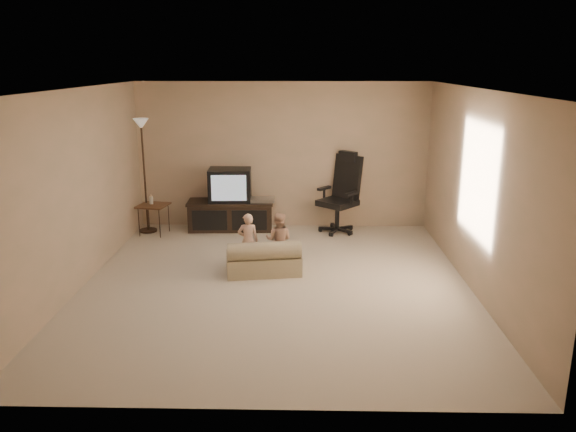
% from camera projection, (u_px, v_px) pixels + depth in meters
% --- Properties ---
extents(floor, '(5.50, 5.50, 0.00)m').
position_uv_depth(floor, '(276.00, 284.00, 7.34)').
color(floor, '#BEB497').
rests_on(floor, ground).
extents(room_shell, '(5.50, 5.50, 5.50)m').
position_uv_depth(room_shell, '(275.00, 170.00, 6.94)').
color(room_shell, silver).
rests_on(room_shell, floor).
extents(tv_stand, '(1.51, 0.61, 1.06)m').
position_uv_depth(tv_stand, '(231.00, 205.00, 9.65)').
color(tv_stand, black).
rests_on(tv_stand, floor).
extents(office_chair, '(0.89, 0.89, 1.36)m').
position_uv_depth(office_chair, '(341.00, 203.00, 9.52)').
color(office_chair, black).
rests_on(office_chair, floor).
extents(side_table, '(0.54, 0.54, 0.69)m').
position_uv_depth(side_table, '(153.00, 206.00, 9.37)').
color(side_table, brown).
rests_on(side_table, floor).
extents(floor_lamp, '(0.30, 0.30, 1.92)m').
position_uv_depth(floor_lamp, '(143.00, 150.00, 9.26)').
color(floor_lamp, '#2F2015').
rests_on(floor_lamp, floor).
extents(child_sofa, '(1.08, 0.71, 0.49)m').
position_uv_depth(child_sofa, '(264.00, 260.00, 7.66)').
color(child_sofa, tan).
rests_on(child_sofa, floor).
extents(toddler_left, '(0.30, 0.23, 0.79)m').
position_uv_depth(toddler_left, '(248.00, 241.00, 7.84)').
color(toddler_left, tan).
rests_on(toddler_left, floor).
extents(toddler_right, '(0.42, 0.28, 0.79)m').
position_uv_depth(toddler_right, '(279.00, 240.00, 7.88)').
color(toddler_right, tan).
rests_on(toddler_right, floor).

